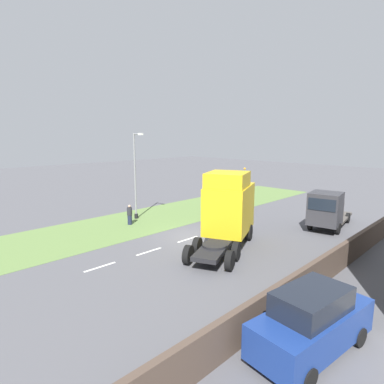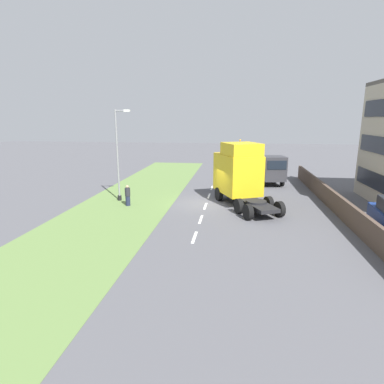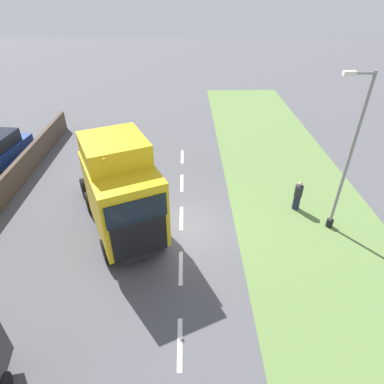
{
  "view_description": "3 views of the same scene",
  "coord_description": "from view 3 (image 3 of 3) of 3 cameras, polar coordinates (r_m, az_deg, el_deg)",
  "views": [
    {
      "loc": [
        14.54,
        -14.89,
        6.77
      ],
      "look_at": [
        -1.85,
        1.56,
        2.66
      ],
      "focal_mm": 30.0,
      "sensor_mm": 36.0,
      "label": 1
    },
    {
      "loc": [
        2.06,
        -23.43,
        6.34
      ],
      "look_at": [
        -0.8,
        -2.2,
        1.39
      ],
      "focal_mm": 30.0,
      "sensor_mm": 36.0,
      "label": 2
    },
    {
      "loc": [
        -0.27,
        11.47,
        9.58
      ],
      "look_at": [
        -0.52,
        -1.05,
        1.26
      ],
      "focal_mm": 30.0,
      "sensor_mm": 36.0,
      "label": 3
    }
  ],
  "objects": [
    {
      "name": "grass_verge",
      "position": [
        16.0,
        20.21,
        -5.61
      ],
      "size": [
        7.0,
        44.0,
        0.01
      ],
      "color": "#607F42",
      "rests_on": "ground"
    },
    {
      "name": "lorry_cab",
      "position": [
        13.44,
        -12.4,
        -0.07
      ],
      "size": [
        5.05,
        7.25,
        4.72
      ],
      "rotation": [
        0.0,
        0.0,
        0.42
      ],
      "color": "black",
      "rests_on": "ground"
    },
    {
      "name": "lane_markings",
      "position": [
        15.49,
        -1.9,
        -4.62
      ],
      "size": [
        0.16,
        14.6,
        0.0
      ],
      "color": "white",
      "rests_on": "ground"
    },
    {
      "name": "ground_plane",
      "position": [
        14.95,
        -1.92,
        -6.29
      ],
      "size": [
        120.0,
        120.0,
        0.0
      ],
      "primitive_type": "plane",
      "color": "#515156",
      "rests_on": "ground"
    },
    {
      "name": "parked_car",
      "position": [
        22.16,
        -30.99,
        5.91
      ],
      "size": [
        2.31,
        4.7,
        2.12
      ],
      "rotation": [
        0.0,
        0.0,
        -0.12
      ],
      "color": "navy",
      "rests_on": "ground"
    },
    {
      "name": "lamp_post",
      "position": [
        14.57,
        25.57,
        4.4
      ],
      "size": [
        1.27,
        0.3,
        6.97
      ],
      "color": "black",
      "rests_on": "ground"
    },
    {
      "name": "pedestrian",
      "position": [
        16.49,
        18.27,
        -0.69
      ],
      "size": [
        0.39,
        0.39,
        1.55
      ],
      "color": "#1E233D",
      "rests_on": "ground"
    }
  ]
}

